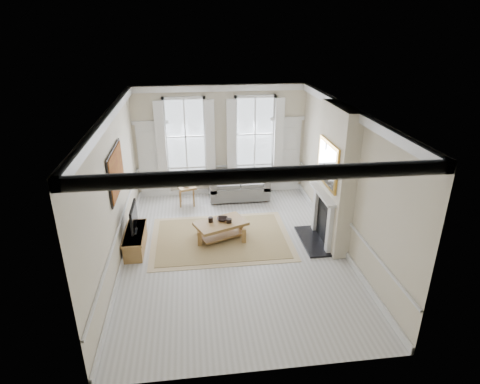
{
  "coord_description": "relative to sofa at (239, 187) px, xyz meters",
  "views": [
    {
      "loc": [
        -0.89,
        -8.23,
        5.13
      ],
      "look_at": [
        0.23,
        0.67,
        1.25
      ],
      "focal_mm": 30.0,
      "sensor_mm": 36.0,
      "label": 1
    }
  ],
  "objects": [
    {
      "name": "window_right",
      "position": [
        0.55,
        0.44,
        1.54
      ],
      "size": [
        1.26,
        0.2,
        2.2
      ],
      "primitive_type": null,
      "color": "#B2BCC6",
      "rests_on": "back_wall"
    },
    {
      "name": "sofa",
      "position": [
        0.0,
        0.0,
        0.0
      ],
      "size": [
        1.81,
        0.88,
        0.85
      ],
      "color": "slate",
      "rests_on": "floor"
    },
    {
      "name": "ceramic_pot_b",
      "position": [
        -0.56,
        -2.52,
        0.16
      ],
      "size": [
        0.14,
        0.14,
        0.1
      ],
      "primitive_type": "cylinder",
      "color": "black",
      "rests_on": "coffee_table"
    },
    {
      "name": "floor",
      "position": [
        -0.5,
        -3.11,
        -0.36
      ],
      "size": [
        7.2,
        7.2,
        0.0
      ],
      "primitive_type": "plane",
      "color": "#B7B5AD",
      "rests_on": "ground"
    },
    {
      "name": "bowl",
      "position": [
        -0.71,
        -2.37,
        0.15
      ],
      "size": [
        0.32,
        0.32,
        0.07
      ],
      "primitive_type": "imported",
      "rotation": [
        0.0,
        0.0,
        -0.17
      ],
      "color": "black",
      "rests_on": "coffee_table"
    },
    {
      "name": "rug",
      "position": [
        -0.76,
        -2.47,
        -0.34
      ],
      "size": [
        3.5,
        2.6,
        0.02
      ],
      "primitive_type": "cube",
      "color": "#9F8452",
      "rests_on": "floor"
    },
    {
      "name": "window_left",
      "position": [
        -1.55,
        0.44,
        1.54
      ],
      "size": [
        1.26,
        0.2,
        2.2
      ],
      "primitive_type": null,
      "color": "#B2BCC6",
      "rests_on": "back_wall"
    },
    {
      "name": "side_table",
      "position": [
        -1.6,
        -0.28,
        0.11
      ],
      "size": [
        0.6,
        0.6,
        0.58
      ],
      "rotation": [
        0.0,
        0.0,
        0.32
      ],
      "color": "olive",
      "rests_on": "floor"
    },
    {
      "name": "door_right",
      "position": [
        1.55,
        0.45,
        0.79
      ],
      "size": [
        0.9,
        0.08,
        2.3
      ],
      "primitive_type": "cube",
      "color": "silver",
      "rests_on": "floor"
    },
    {
      "name": "tv",
      "position": [
        -2.82,
        -2.71,
        0.51
      ],
      "size": [
        0.08,
        0.9,
        0.68
      ],
      "color": "black",
      "rests_on": "tv_stand"
    },
    {
      "name": "right_wall",
      "position": [
        2.1,
        -3.11,
        1.34
      ],
      "size": [
        0.0,
        7.2,
        7.2
      ],
      "primitive_type": "plane",
      "rotation": [
        1.57,
        0.0,
        -1.57
      ],
      "color": "beige",
      "rests_on": "floor"
    },
    {
      "name": "mirror",
      "position": [
        1.71,
        -2.91,
        1.69
      ],
      "size": [
        0.06,
        1.26,
        1.06
      ],
      "primitive_type": "cube",
      "color": "gold",
      "rests_on": "chimney_breast"
    },
    {
      "name": "ceramic_pot_a",
      "position": [
        -1.01,
        -2.42,
        0.17
      ],
      "size": [
        0.12,
        0.12,
        0.12
      ],
      "primitive_type": "cylinder",
      "color": "black",
      "rests_on": "coffee_table"
    },
    {
      "name": "door_left",
      "position": [
        -2.55,
        0.45,
        0.79
      ],
      "size": [
        0.9,
        0.08,
        2.3
      ],
      "primitive_type": "cube",
      "color": "silver",
      "rests_on": "floor"
    },
    {
      "name": "coffee_table",
      "position": [
        -0.76,
        -2.47,
        0.03
      ],
      "size": [
        1.43,
        1.15,
        0.47
      ],
      "rotation": [
        0.0,
        0.0,
        0.39
      ],
      "color": "olive",
      "rests_on": "rug"
    },
    {
      "name": "painting",
      "position": [
        -3.06,
        -2.81,
        1.69
      ],
      "size": [
        0.05,
        1.66,
        1.06
      ],
      "primitive_type": "cube",
      "color": "#9E611B",
      "rests_on": "left_wall"
    },
    {
      "name": "hearth",
      "position": [
        1.5,
        -2.91,
        -0.33
      ],
      "size": [
        0.55,
        1.5,
        0.05
      ],
      "primitive_type": "cube",
      "color": "black",
      "rests_on": "floor"
    },
    {
      "name": "tv_stand",
      "position": [
        -2.84,
        -2.71,
        -0.12
      ],
      "size": [
        0.42,
        1.32,
        0.47
      ],
      "primitive_type": "cube",
      "color": "olive",
      "rests_on": "floor"
    },
    {
      "name": "chimney_breast",
      "position": [
        1.92,
        -2.91,
        1.34
      ],
      "size": [
        0.35,
        1.7,
        3.38
      ],
      "primitive_type": "cube",
      "color": "beige",
      "rests_on": "floor"
    },
    {
      "name": "back_wall",
      "position": [
        -0.5,
        0.49,
        1.34
      ],
      "size": [
        5.2,
        0.0,
        5.2
      ],
      "primitive_type": "plane",
      "rotation": [
        1.57,
        0.0,
        0.0
      ],
      "color": "beige",
      "rests_on": "floor"
    },
    {
      "name": "ceiling",
      "position": [
        -0.5,
        -3.11,
        3.04
      ],
      "size": [
        7.2,
        7.2,
        0.0
      ],
      "primitive_type": "plane",
      "rotation": [
        3.14,
        0.0,
        0.0
      ],
      "color": "white",
      "rests_on": "back_wall"
    },
    {
      "name": "fireplace",
      "position": [
        1.7,
        -2.91,
        0.38
      ],
      "size": [
        0.21,
        1.45,
        1.33
      ],
      "color": "silver",
      "rests_on": "floor"
    },
    {
      "name": "left_wall",
      "position": [
        -3.1,
        -3.11,
        1.34
      ],
      "size": [
        0.0,
        7.2,
        7.2
      ],
      "primitive_type": "plane",
      "rotation": [
        1.57,
        0.0,
        1.57
      ],
      "color": "beige",
      "rests_on": "floor"
    }
  ]
}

